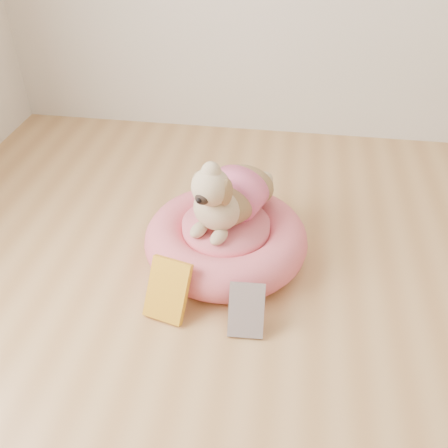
# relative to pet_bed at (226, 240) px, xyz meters

# --- Properties ---
(pet_bed) EXTENTS (0.63, 0.63, 0.16)m
(pet_bed) POSITION_rel_pet_bed_xyz_m (0.00, 0.00, 0.00)
(pet_bed) COLOR #D45265
(pet_bed) RESTS_ON floor
(dog) EXTENTS (0.42, 0.50, 0.31)m
(dog) POSITION_rel_pet_bed_xyz_m (0.00, 0.03, 0.24)
(dog) COLOR brown
(dog) RESTS_ON pet_bed
(book_yellow) EXTENTS (0.17, 0.16, 0.20)m
(book_yellow) POSITION_rel_pet_bed_xyz_m (-0.15, -0.33, 0.02)
(book_yellow) COLOR #FFF41A
(book_yellow) RESTS_ON floor
(book_white) EXTENTS (0.12, 0.12, 0.16)m
(book_white) POSITION_rel_pet_bed_xyz_m (0.12, -0.36, 0.00)
(book_white) COLOR silver
(book_white) RESTS_ON floor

